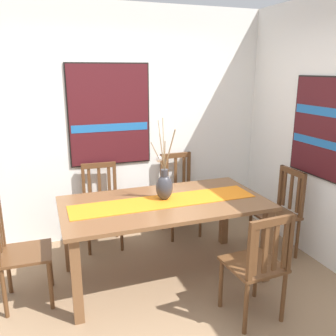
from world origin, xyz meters
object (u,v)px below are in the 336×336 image
object	(u,v)px
centerpiece_vase	(164,185)
painting_on_back_wall	(110,115)
chair_0	(179,194)
chair_3	(258,264)
dining_table	(164,212)
chair_2	(18,250)
chair_4	(279,211)
painting_on_side_wall	(325,128)
chair_1	(102,204)

from	to	relation	value
centerpiece_vase	painting_on_back_wall	world-z (taller)	painting_on_back_wall
chair_0	chair_3	bearing A→B (deg)	-90.68
dining_table	chair_3	world-z (taller)	chair_3
dining_table	chair_2	bearing A→B (deg)	179.39
dining_table	centerpiece_vase	xyz separation A→B (m)	(0.02, 0.04, 0.25)
chair_2	chair_4	bearing A→B (deg)	-0.21
centerpiece_vase	painting_on_side_wall	xyz separation A→B (m)	(1.61, -0.25, 0.49)
chair_0	chair_1	distance (m)	0.96
centerpiece_vase	chair_4	bearing A→B (deg)	-1.78
chair_2	chair_3	distance (m)	2.00
chair_1	chair_2	xyz separation A→B (m)	(-0.86, -0.87, 0.01)
chair_0	chair_1	bearing A→B (deg)	-179.73
dining_table	painting_on_back_wall	size ratio (longest dim) A/B	1.65
dining_table	chair_3	xyz separation A→B (m)	(0.48, -0.86, -0.18)
chair_1	painting_on_side_wall	world-z (taller)	painting_on_side_wall
chair_1	painting_on_back_wall	distance (m)	1.03
centerpiece_vase	painting_on_back_wall	distance (m)	1.23
centerpiece_vase	dining_table	bearing A→B (deg)	-109.16
centerpiece_vase	chair_2	world-z (taller)	centerpiece_vase
painting_on_back_wall	chair_0	bearing A→B (deg)	-16.12
dining_table	painting_on_side_wall	bearing A→B (deg)	-7.05
chair_1	centerpiece_vase	bearing A→B (deg)	-60.54
chair_1	painting_on_side_wall	size ratio (longest dim) A/B	0.93
centerpiece_vase	chair_1	bearing A→B (deg)	119.46
dining_table	painting_on_back_wall	distance (m)	1.40
chair_3	chair_4	bearing A→B (deg)	45.79
chair_4	painting_on_side_wall	bearing A→B (deg)	-34.64
centerpiece_vase	chair_4	size ratio (longest dim) A/B	0.81
dining_table	centerpiece_vase	distance (m)	0.26
centerpiece_vase	chair_2	size ratio (longest dim) A/B	0.78
chair_1	chair_4	xyz separation A→B (m)	(1.78, -0.87, 0.00)
dining_table	chair_0	size ratio (longest dim) A/B	1.95
chair_0	chair_1	xyz separation A→B (m)	(-0.96, -0.00, -0.01)
chair_3	painting_on_back_wall	distance (m)	2.33
centerpiece_vase	chair_1	distance (m)	1.05
chair_4	chair_2	bearing A→B (deg)	179.79
painting_on_back_wall	chair_3	bearing A→B (deg)	-68.90
chair_0	chair_3	distance (m)	1.75
chair_2	chair_1	bearing A→B (deg)	45.31
centerpiece_vase	chair_1	xyz separation A→B (m)	(-0.47, 0.83, -0.44)
chair_4	painting_on_side_wall	xyz separation A→B (m)	(0.30, -0.20, 0.92)
centerpiece_vase	chair_3	bearing A→B (deg)	-62.74
painting_on_side_wall	centerpiece_vase	bearing A→B (deg)	171.31
chair_0	painting_on_side_wall	size ratio (longest dim) A/B	0.97
chair_1	chair_2	world-z (taller)	chair_2
centerpiece_vase	chair_4	distance (m)	1.38
chair_3	painting_on_back_wall	xyz separation A→B (m)	(-0.76, 1.97, 0.98)
dining_table	chair_2	distance (m)	1.32
chair_1	painting_on_back_wall	bearing A→B (deg)	52.29
painting_on_back_wall	painting_on_side_wall	distance (m)	2.31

